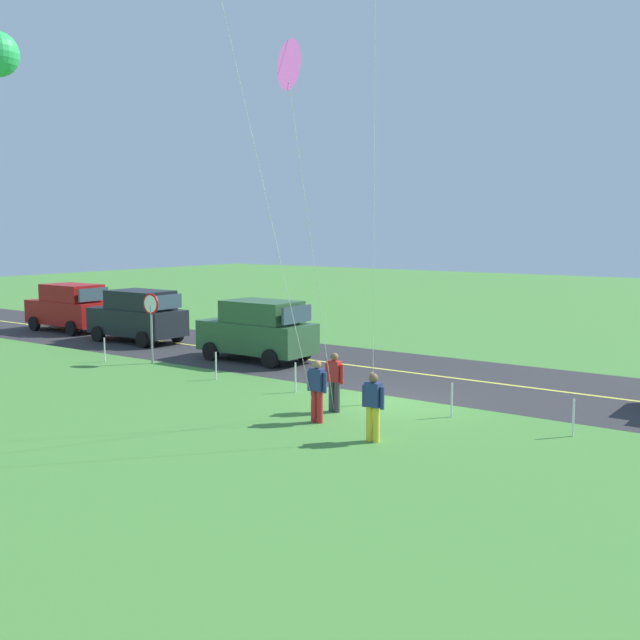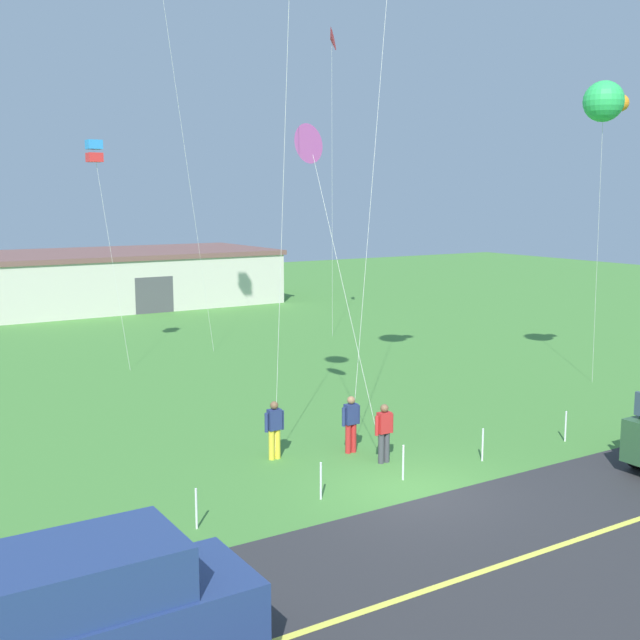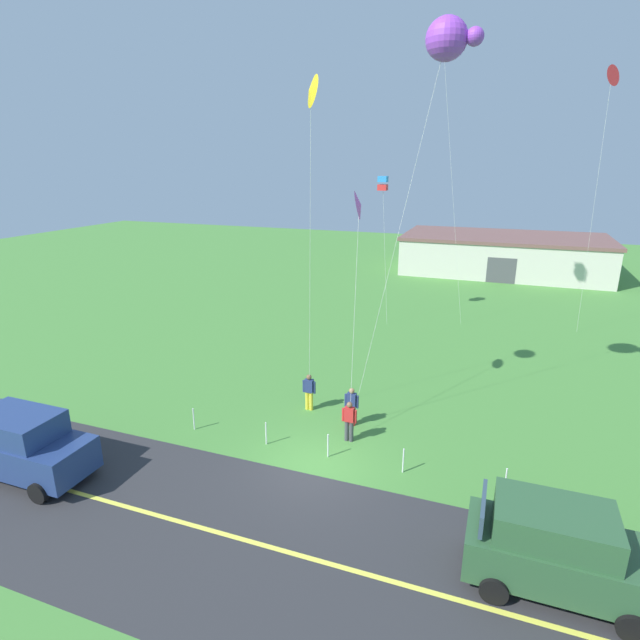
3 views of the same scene
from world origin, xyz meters
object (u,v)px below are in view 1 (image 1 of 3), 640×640
Objects in this scene: person_child_watcher at (373,405)px; kite_blue_mid at (287,66)px; car_parked_east_near at (138,315)px; person_adult_companion at (334,380)px; stop_sign at (151,314)px; car_parked_east_far at (70,307)px; person_adult_near at (317,389)px; car_suv_foreground at (258,330)px.

person_child_watcher is 0.18× the size of kite_blue_mid.
car_parked_east_near reaches higher than person_adult_companion.
stop_sign is at bearing -25.76° from kite_blue_mid.
person_adult_companion and person_child_watcher have the same top height.
car_parked_east_far is 2.75× the size of person_child_watcher.
person_child_watcher is at bearing 133.36° from person_adult_companion.
person_child_watcher is (-2.32, 1.81, 0.00)m from person_adult_companion.
person_adult_companion is (-13.88, 5.31, -0.29)m from car_parked_east_near.
stop_sign is 9.73m from person_adult_companion.
person_child_watcher is (-11.77, 3.91, -0.94)m from stop_sign.
kite_blue_mid is at bearing 150.91° from car_parked_east_near.
person_adult_near is at bearing -78.44° from kite_blue_mid.
person_adult_companion is at bearing -77.84° from kite_blue_mid.
car_suv_foreground and car_parked_east_far have the same top height.
person_adult_companion is (-19.27, 5.81, -0.29)m from car_parked_east_far.
person_adult_near is 1.00× the size of person_adult_companion.
car_parked_east_near is 17.70m from person_child_watcher.
person_adult_companion is at bearing 167.46° from stop_sign.
kite_blue_mid is (-19.86, 8.55, 7.27)m from car_parked_east_far.
stop_sign is 12.98m from kite_blue_mid.
person_child_watcher is at bearing 156.29° from car_parked_east_near.
person_child_watcher is 7.82m from kite_blue_mid.
stop_sign is 1.60× the size of person_child_watcher.
person_adult_companion is (-9.46, 2.10, -0.94)m from stop_sign.
car_suv_foreground is 9.20m from person_adult_near.
stop_sign reaches higher than car_parked_east_far.
kite_blue_mid reaches higher than person_child_watcher.
kite_blue_mid is at bearing 156.70° from car_parked_east_far.
car_parked_east_far is at bearing -4.54° from car_suv_foreground.
car_parked_east_near is 5.41m from car_parked_east_far.
car_parked_east_far is at bearing -5.30° from car_parked_east_near.
car_parked_east_far is 22.89m from person_child_watcher.
person_adult_companion is (-6.72, 4.81, -0.29)m from car_suv_foreground.
car_suv_foreground reaches higher than person_adult_near.
person_adult_companion is 1.00× the size of person_child_watcher.
car_suv_foreground is 12.78m from kite_blue_mid.
person_adult_companion is at bearing -76.46° from person_adult_near.
car_suv_foreground is 7.19m from car_parked_east_near.
car_parked_east_far reaches higher than person_adult_companion.
car_parked_east_near reaches higher than person_child_watcher.
person_adult_companion is at bearing 163.23° from car_parked_east_far.
car_parked_east_near is 2.75× the size of person_adult_near.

